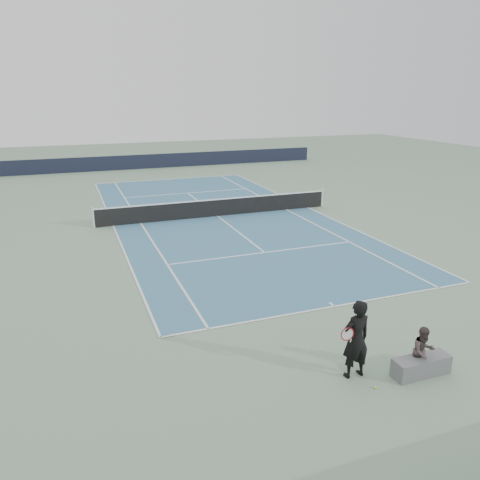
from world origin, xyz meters
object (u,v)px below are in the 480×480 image
object	(u,v)px
tennis_ball	(375,387)
spectator_bench	(422,358)
tennis_net	(217,207)
tennis_player	(356,339)

from	to	relation	value
tennis_ball	spectator_bench	xyz separation A→B (m)	(1.35, 0.10, 0.40)
tennis_net	spectator_bench	xyz separation A→B (m)	(-0.04, -15.78, -0.07)
spectator_bench	tennis_net	bearing A→B (deg)	89.85
tennis_net	tennis_ball	xyz separation A→B (m)	(-1.39, -15.88, -0.47)
tennis_net	tennis_ball	world-z (taller)	tennis_net
tennis_player	spectator_bench	bearing A→B (deg)	-18.94
tennis_player	spectator_bench	size ratio (longest dim) A/B	1.33
tennis_player	tennis_net	bearing A→B (deg)	84.15
tennis_ball	tennis_net	bearing A→B (deg)	85.01
tennis_ball	spectator_bench	distance (m)	1.41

